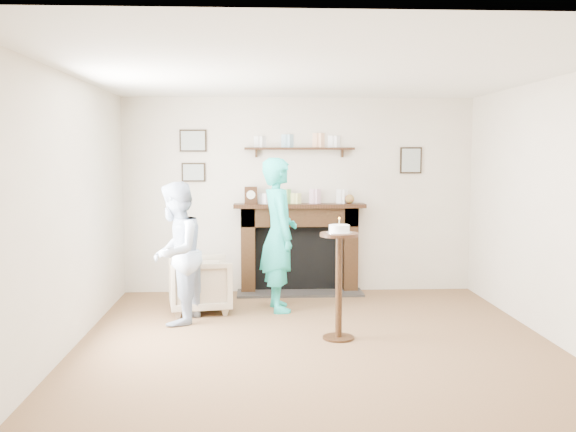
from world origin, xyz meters
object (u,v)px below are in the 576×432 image
object	(u,v)px
armchair	(201,311)
pedestal_table	(339,264)
woman	(279,310)
man	(177,323)

from	to	relation	value
armchair	pedestal_table	xyz separation A→B (m)	(1.42, -1.16, 0.73)
woman	man	bearing A→B (deg)	105.77
man	pedestal_table	xyz separation A→B (m)	(1.63, -0.67, 0.73)
armchair	woman	distance (m)	0.89
man	woman	bearing A→B (deg)	126.65
armchair	man	xyz separation A→B (m)	(-0.21, -0.49, 0.00)
armchair	pedestal_table	world-z (taller)	pedestal_table
armchair	woman	xyz separation A→B (m)	(0.89, 0.03, 0.00)
armchair	woman	bearing A→B (deg)	-98.03
woman	pedestal_table	world-z (taller)	pedestal_table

